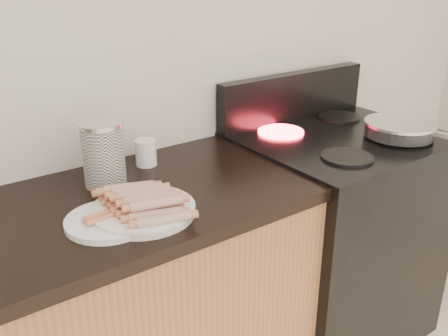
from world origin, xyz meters
TOP-DOWN VIEW (x-y plane):
  - wall_back at (0.00, 2.00)m, footprint 4.00×0.04m
  - stove at (0.78, 1.68)m, footprint 0.76×0.65m
  - stove_panel at (0.78, 1.96)m, footprint 0.76×0.06m
  - burner_near_left at (0.61, 1.51)m, footprint 0.18×0.18m
  - burner_near_right at (0.95, 1.51)m, footprint 0.18×0.18m
  - burner_far_left at (0.61, 1.84)m, footprint 0.18×0.18m
  - burner_far_right at (0.95, 1.84)m, footprint 0.18×0.18m
  - frying_pan at (0.94, 1.53)m, footprint 0.27×0.46m
  - main_plate at (-0.14, 1.57)m, footprint 0.31×0.31m
  - side_plate at (-0.24, 1.58)m, footprint 0.29×0.29m
  - hotdog_pile at (-0.14, 1.57)m, footprint 0.14×0.29m
  - plain_sausages at (-0.24, 1.58)m, footprint 0.12×0.04m
  - canister at (-0.14, 1.81)m, footprint 0.13×0.13m
  - mug at (0.03, 1.89)m, footprint 0.09×0.09m

SIDE VIEW (x-z plane):
  - stove at x=0.78m, z-range 0.00..0.91m
  - side_plate at x=-0.24m, z-range 0.90..0.92m
  - main_plate at x=-0.14m, z-range 0.90..0.92m
  - burner_near_left at x=0.61m, z-range 0.91..0.92m
  - burner_near_right at x=0.95m, z-range 0.91..0.92m
  - burner_far_left at x=0.61m, z-range 0.91..0.92m
  - burner_far_right at x=0.95m, z-range 0.91..0.92m
  - plain_sausages at x=-0.24m, z-range 0.92..0.93m
  - hotdog_pile at x=-0.14m, z-range 0.92..0.97m
  - mug at x=0.03m, z-range 0.90..0.99m
  - frying_pan at x=0.94m, z-range 0.92..0.98m
  - canister at x=-0.14m, z-range 0.90..1.10m
  - stove_panel at x=0.78m, z-range 0.91..1.11m
  - wall_back at x=0.00m, z-range 0.00..2.60m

